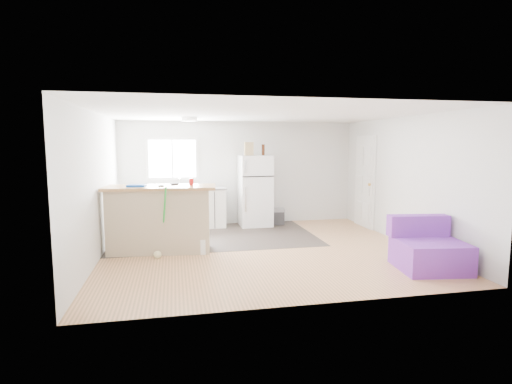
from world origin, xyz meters
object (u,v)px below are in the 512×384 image
(cleaner_jug, at_px, (202,246))
(cardboard_box, at_px, (249,149))
(kitchen_cabinets, at_px, (180,208))
(blue_tray, at_px, (136,186))
(peninsula, at_px, (160,219))
(cooler, at_px, (274,216))
(mop, at_px, (159,244))
(red_cup, at_px, (191,182))
(refrigerator, at_px, (255,191))
(purple_seat, at_px, (428,250))
(bottle_right, at_px, (263,150))
(bottle_left, at_px, (263,150))

(cleaner_jug, distance_m, cardboard_box, 2.99)
(kitchen_cabinets, relative_size, blue_tray, 6.85)
(peninsula, xyz_separation_m, cleaner_jug, (0.70, -0.32, -0.45))
(kitchen_cabinets, xyz_separation_m, blue_tray, (-0.75, -1.96, 0.72))
(cooler, distance_m, mop, 3.44)
(peninsula, relative_size, cooler, 3.67)
(mop, xyz_separation_m, red_cup, (0.56, 0.40, 0.99))
(refrigerator, xyz_separation_m, cardboard_box, (-0.15, -0.03, 0.96))
(mop, bearing_deg, purple_seat, -40.96)
(purple_seat, relative_size, blue_tray, 3.52)
(red_cup, height_order, cardboard_box, cardboard_box)
(mop, distance_m, blue_tray, 1.07)
(bottle_right, bearing_deg, cleaner_jug, -125.93)
(refrigerator, distance_m, blue_tray, 3.14)
(mop, height_order, bottle_left, bottle_left)
(red_cup, distance_m, blue_tray, 0.93)
(mop, bearing_deg, cardboard_box, 27.78)
(kitchen_cabinets, relative_size, cleaner_jug, 6.58)
(cleaner_jug, distance_m, bottle_left, 3.11)
(cooler, relative_size, red_cup, 4.42)
(red_cup, height_order, bottle_left, bottle_left)
(bottle_left, bearing_deg, kitchen_cabinets, 177.15)
(refrigerator, bearing_deg, cardboard_box, -171.01)
(cardboard_box, height_order, bottle_left, cardboard_box)
(cleaner_jug, distance_m, red_cup, 1.14)
(red_cup, bearing_deg, cooler, 43.97)
(blue_tray, relative_size, bottle_right, 1.20)
(purple_seat, height_order, cardboard_box, cardboard_box)
(cooler, bearing_deg, peninsula, -134.63)
(mop, bearing_deg, cooler, 20.80)
(cooler, xyz_separation_m, mop, (-2.54, -2.31, 0.04))
(peninsula, relative_size, cleaner_jug, 6.24)
(peninsula, bearing_deg, mop, -84.73)
(refrigerator, xyz_separation_m, cleaner_jug, (-1.38, -2.20, -0.68))
(purple_seat, distance_m, cardboard_box, 4.47)
(purple_seat, height_order, red_cup, red_cup)
(peninsula, distance_m, red_cup, 0.85)
(cleaner_jug, height_order, cardboard_box, cardboard_box)
(cooler, distance_m, blue_tray, 3.65)
(peninsula, height_order, refrigerator, refrigerator)
(cleaner_jug, height_order, bottle_right, bottle_right)
(bottle_left, bearing_deg, red_cup, -133.09)
(refrigerator, bearing_deg, purple_seat, -63.08)
(red_cup, bearing_deg, bottle_left, 46.91)
(peninsula, height_order, cleaner_jug, peninsula)
(purple_seat, distance_m, bottle_right, 4.30)
(purple_seat, distance_m, bottle_left, 4.30)
(kitchen_cabinets, bearing_deg, cardboard_box, -5.14)
(blue_tray, relative_size, cardboard_box, 1.00)
(red_cup, relative_size, bottle_right, 0.48)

